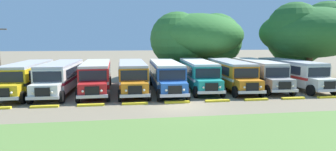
{
  "coord_description": "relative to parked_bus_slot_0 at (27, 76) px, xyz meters",
  "views": [
    {
      "loc": [
        -4.04,
        -20.88,
        5.01
      ],
      "look_at": [
        0.0,
        5.68,
        1.6
      ],
      "focal_mm": 30.44,
      "sensor_mm": 36.0,
      "label": 1
    }
  ],
  "objects": [
    {
      "name": "parked_bus_slot_0",
      "position": [
        0.0,
        0.0,
        0.0
      ],
      "size": [
        2.72,
        10.84,
        2.82
      ],
      "rotation": [
        0.0,
        0.0,
        -1.57
      ],
      "color": "yellow",
      "rests_on": "ground_plane"
    },
    {
      "name": "parked_bus_slot_2",
      "position": [
        6.36,
        -0.15,
        0.0
      ],
      "size": [
        2.99,
        10.88,
        2.82
      ],
      "rotation": [
        0.0,
        0.0,
        -1.54
      ],
      "color": "red",
      "rests_on": "ground_plane"
    },
    {
      "name": "parked_bus_slot_8",
      "position": [
        26.53,
        -0.47,
        0.0
      ],
      "size": [
        2.91,
        10.87,
        2.82
      ],
      "rotation": [
        0.0,
        0.0,
        -1.55
      ],
      "color": "silver",
      "rests_on": "ground_plane"
    },
    {
      "name": "curb_wheelstop_2",
      "position": [
        6.49,
        -6.43,
        -1.51
      ],
      "size": [
        2.0,
        0.36,
        0.15
      ],
      "primitive_type": "cube",
      "color": "yellow",
      "rests_on": "ground_plane"
    },
    {
      "name": "curb_wheelstop_3",
      "position": [
        9.82,
        -6.43,
        -1.51
      ],
      "size": [
        2.0,
        0.36,
        0.15
      ],
      "primitive_type": "cube",
      "color": "yellow",
      "rests_on": "ground_plane"
    },
    {
      "name": "parked_bus_slot_7",
      "position": [
        23.0,
        -0.1,
        0.0
      ],
      "size": [
        3.18,
        10.91,
        2.82
      ],
      "rotation": [
        0.0,
        0.0,
        -1.63
      ],
      "color": "#9E9993",
      "rests_on": "ground_plane"
    },
    {
      "name": "curb_wheelstop_4",
      "position": [
        13.15,
        -6.43,
        -1.51
      ],
      "size": [
        2.0,
        0.36,
        0.15
      ],
      "primitive_type": "cube",
      "color": "yellow",
      "rests_on": "ground_plane"
    },
    {
      "name": "curb_wheelstop_1",
      "position": [
        3.16,
        -6.43,
        -1.51
      ],
      "size": [
        2.0,
        0.36,
        0.15
      ],
      "primitive_type": "cube",
      "color": "yellow",
      "rests_on": "ground_plane"
    },
    {
      "name": "parked_bus_slot_6",
      "position": [
        19.88,
        -0.29,
        0.0
      ],
      "size": [
        3.07,
        10.89,
        2.82
      ],
      "rotation": [
        0.0,
        0.0,
        -1.61
      ],
      "color": "orange",
      "rests_on": "ground_plane"
    },
    {
      "name": "curb_wheelstop_5",
      "position": [
        16.48,
        -6.43,
        -1.51
      ],
      "size": [
        2.0,
        0.36,
        0.15
      ],
      "primitive_type": "cube",
      "color": "yellow",
      "rests_on": "ground_plane"
    },
    {
      "name": "parked_bus_slot_3",
      "position": [
        9.8,
        -0.34,
        0.0
      ],
      "size": [
        2.78,
        10.85,
        2.82
      ],
      "rotation": [
        0.0,
        0.0,
        -1.56
      ],
      "color": "orange",
      "rests_on": "ground_plane"
    },
    {
      "name": "curb_wheelstop_8",
      "position": [
        26.46,
        -6.43,
        -1.51
      ],
      "size": [
        2.0,
        0.36,
        0.15
      ],
      "primitive_type": "cube",
      "color": "yellow",
      "rests_on": "ground_plane"
    },
    {
      "name": "foreground_grass_strip",
      "position": [
        13.15,
        -16.24,
        -1.58
      ],
      "size": [
        80.0,
        11.46,
        0.01
      ],
      "primitive_type": "cube",
      "color": "olive",
      "rests_on": "ground_plane"
    },
    {
      "name": "ground_plane",
      "position": [
        13.15,
        -7.31,
        -1.58
      ],
      "size": [
        220.0,
        220.0,
        0.0
      ],
      "primitive_type": "plane",
      "color": "#84755B"
    },
    {
      "name": "parked_bus_slot_4",
      "position": [
        13.07,
        -0.71,
        0.0
      ],
      "size": [
        2.84,
        10.86,
        2.82
      ],
      "rotation": [
        0.0,
        0.0,
        -1.59
      ],
      "color": "#23519E",
      "rests_on": "ground_plane"
    },
    {
      "name": "parked_bus_slot_1",
      "position": [
        3.07,
        -0.16,
        0.0
      ],
      "size": [
        2.95,
        10.87,
        2.82
      ],
      "rotation": [
        0.0,
        0.0,
        -1.6
      ],
      "color": "silver",
      "rests_on": "ground_plane"
    },
    {
      "name": "secondary_tree",
      "position": [
        32.79,
        6.13,
        4.35
      ],
      "size": [
        13.05,
        13.23,
        10.06
      ],
      "color": "brown",
      "rests_on": "ground_plane"
    },
    {
      "name": "parked_bus_slot_5",
      "position": [
        16.55,
        0.15,
        0.0
      ],
      "size": [
        3.17,
        10.91,
        2.82
      ],
      "rotation": [
        0.0,
        0.0,
        -1.63
      ],
      "color": "teal",
      "rests_on": "ground_plane"
    },
    {
      "name": "broad_shade_tree",
      "position": [
        18.98,
        10.47,
        3.62
      ],
      "size": [
        13.21,
        12.89,
        8.69
      ],
      "color": "brown",
      "rests_on": "ground_plane"
    },
    {
      "name": "curb_wheelstop_7",
      "position": [
        23.13,
        -6.43,
        -1.51
      ],
      "size": [
        2.0,
        0.36,
        0.15
      ],
      "primitive_type": "cube",
      "color": "yellow",
      "rests_on": "ground_plane"
    },
    {
      "name": "curb_wheelstop_6",
      "position": [
        19.8,
        -6.43,
        -1.51
      ],
      "size": [
        2.0,
        0.36,
        0.15
      ],
      "primitive_type": "cube",
      "color": "yellow",
      "rests_on": "ground_plane"
    }
  ]
}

